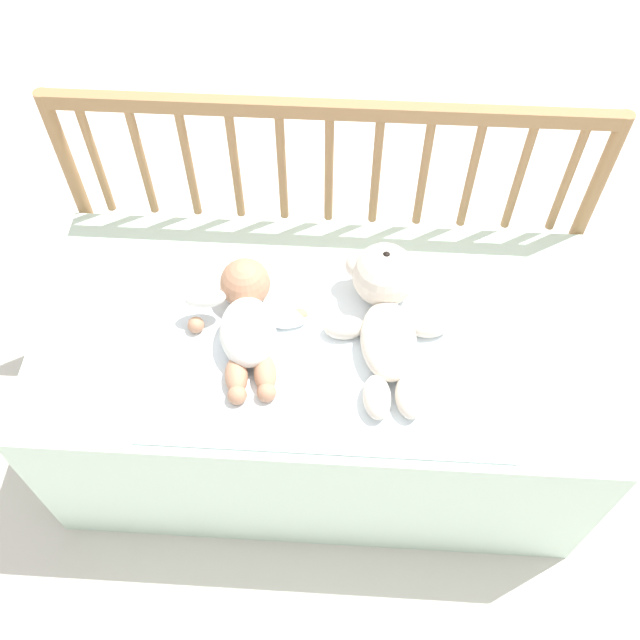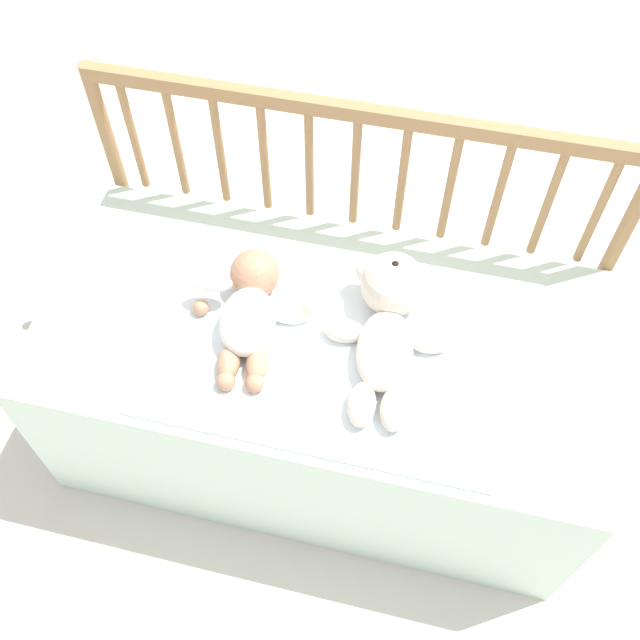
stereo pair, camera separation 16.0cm
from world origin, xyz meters
name	(u,v)px [view 2 (the right image)]	position (x,y,z in m)	size (l,w,h in m)	color
ground_plane	(321,430)	(0.00, 0.00, 0.00)	(12.00, 12.00, 0.00)	silver
crib_mattress	(321,385)	(0.00, 0.00, 0.26)	(1.34, 0.67, 0.52)	silver
crib_rail	(354,188)	(0.00, 0.36, 0.63)	(1.34, 0.04, 0.88)	#997047
blanket	(327,348)	(0.02, -0.05, 0.52)	(0.80, 0.53, 0.01)	white
teddy_bear	(389,318)	(0.15, 0.03, 0.58)	(0.29, 0.43, 0.15)	silver
baby	(250,309)	(-0.17, -0.01, 0.57)	(0.29, 0.36, 0.12)	white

